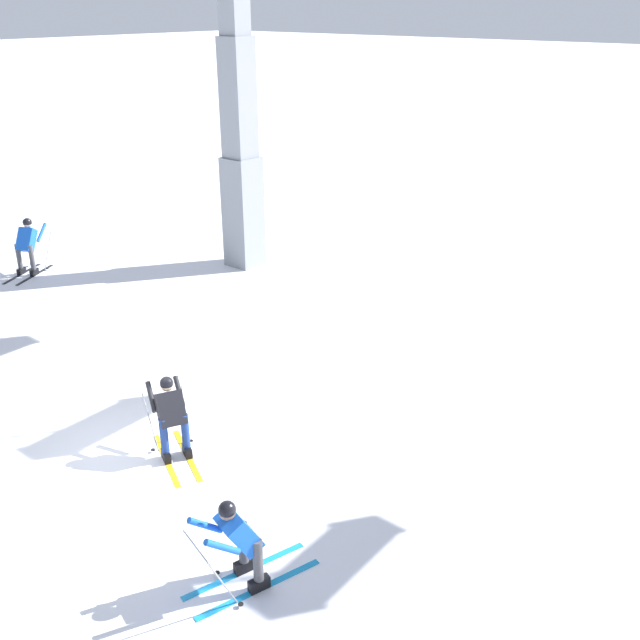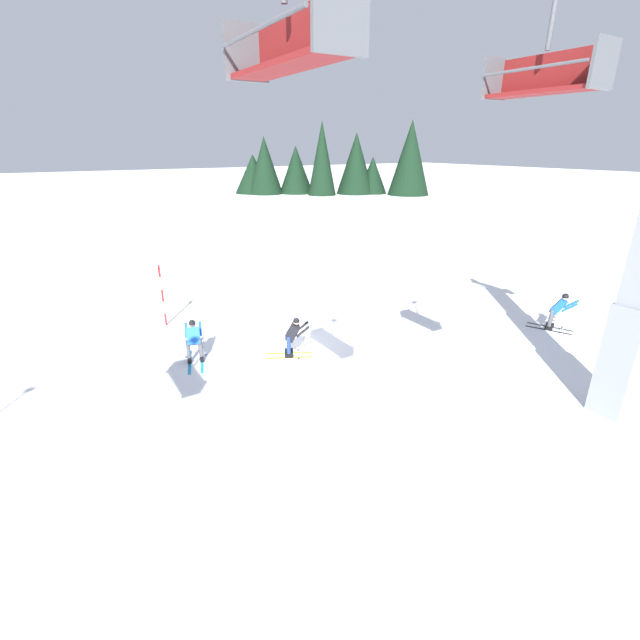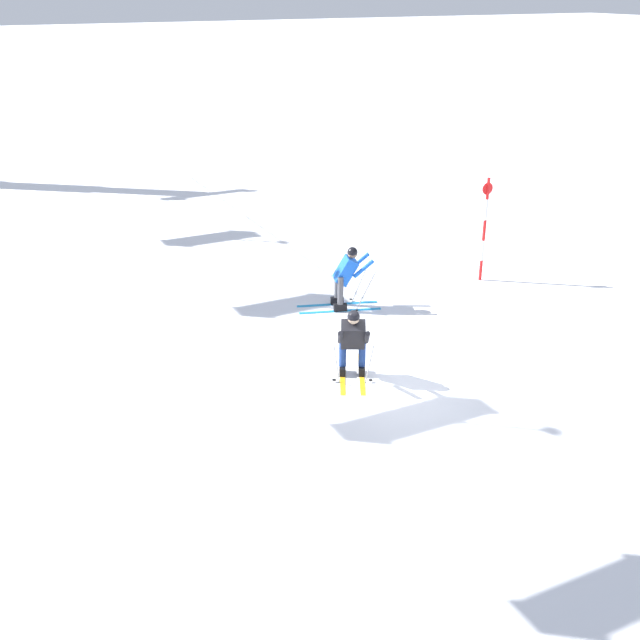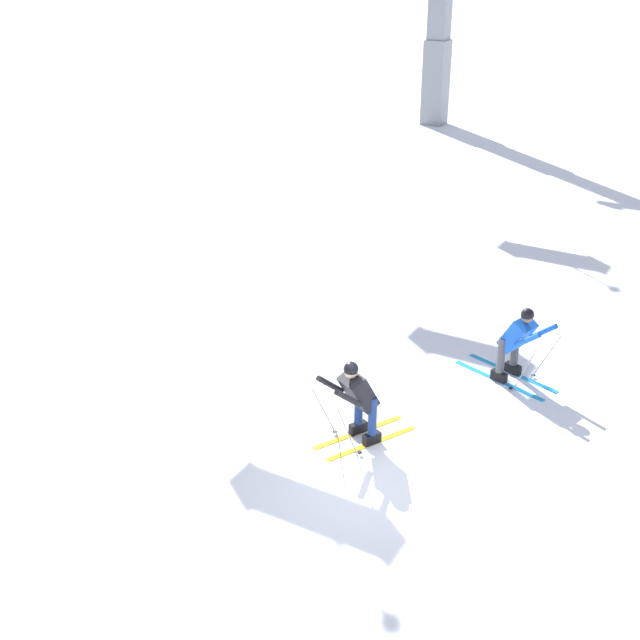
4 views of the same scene
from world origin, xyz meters
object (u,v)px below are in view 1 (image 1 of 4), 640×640
skier_carving_main (171,413)px  skier_distant_downhill (27,242)px  skier_distant_uphill (239,538)px  lift_tower_near (239,121)px

skier_carving_main → skier_distant_downhill: (-9.72, 3.27, 0.10)m
skier_distant_downhill → skier_distant_uphill: bearing=-20.3°
skier_carving_main → skier_distant_downhill: 10.25m
lift_tower_near → skier_distant_uphill: 12.70m
lift_tower_near → skier_carving_main: bearing=-52.9°
skier_carving_main → skier_distant_uphill: size_ratio=0.87×
skier_carving_main → lift_tower_near: lift_tower_near is taller
lift_tower_near → skier_distant_downhill: size_ratio=5.51×
skier_carving_main → skier_distant_uphill: 3.24m
lift_tower_near → skier_distant_uphill: size_ratio=5.21×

